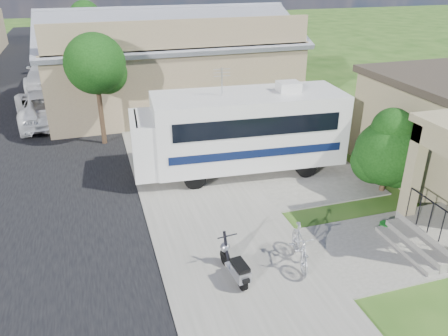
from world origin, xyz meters
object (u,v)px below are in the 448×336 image
object	(u,v)px
shrub	(389,150)
pickup_truck	(45,106)
bicycle	(300,248)
garden_hose	(385,226)
scooter	(235,266)
motorhome	(240,129)
van	(52,70)

from	to	relation	value
shrub	pickup_truck	xyz separation A→B (m)	(-11.17, 10.93, -0.70)
bicycle	garden_hose	world-z (taller)	bicycle
shrub	bicycle	bearing A→B (deg)	-147.83
scooter	bicycle	xyz separation A→B (m)	(1.73, 0.10, 0.07)
motorhome	scooter	xyz separation A→B (m)	(-2.12, -5.77, -1.20)
shrub	van	size ratio (longest dim) A/B	0.43
shrub	garden_hose	world-z (taller)	shrub
bicycle	pickup_truck	bearing A→B (deg)	130.02
scooter	bicycle	size ratio (longest dim) A/B	0.87
motorhome	bicycle	distance (m)	5.79
motorhome	van	bearing A→B (deg)	119.02
motorhome	garden_hose	world-z (taller)	motorhome
garden_hose	scooter	bearing A→B (deg)	-169.94
shrub	van	world-z (taller)	shrub
shrub	van	xyz separation A→B (m)	(-11.10, 17.98, -0.51)
scooter	bicycle	bearing A→B (deg)	-2.71
bicycle	van	distance (m)	21.83
motorhome	scooter	bearing A→B (deg)	-105.97
motorhome	pickup_truck	distance (m)	10.77
bicycle	pickup_truck	size ratio (longest dim) A/B	0.30
scooter	bicycle	world-z (taller)	scooter
shrub	scooter	size ratio (longest dim) A/B	1.99
scooter	garden_hose	world-z (taller)	scooter
shrub	pickup_truck	world-z (taller)	shrub
pickup_truck	garden_hose	world-z (taller)	pickup_truck
garden_hose	bicycle	bearing A→B (deg)	-166.33
pickup_truck	bicycle	bearing A→B (deg)	108.04
bicycle	van	bearing A→B (deg)	121.72
motorhome	van	world-z (taller)	motorhome
bicycle	garden_hose	distance (m)	3.25
shrub	garden_hose	size ratio (longest dim) A/B	8.46
shrub	motorhome	bearing A→B (deg)	145.16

